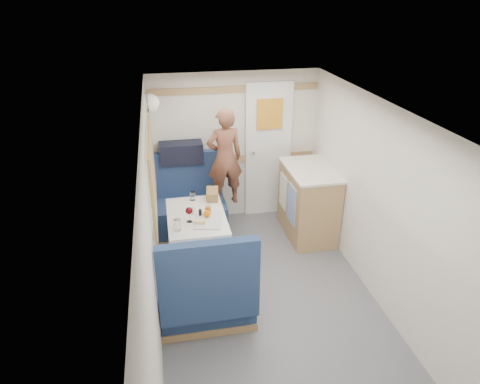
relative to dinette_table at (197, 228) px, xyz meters
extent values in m
plane|color=#515156|center=(0.65, -1.00, -0.57)|extent=(4.50, 4.50, 0.00)
plane|color=silver|center=(0.65, -1.00, 1.43)|extent=(4.50, 4.50, 0.00)
cube|color=silver|center=(0.65, 1.25, 0.43)|extent=(2.20, 0.02, 2.00)
cube|color=silver|center=(-0.45, -1.00, 0.43)|extent=(0.02, 4.50, 2.00)
cube|color=silver|center=(1.75, -1.00, 0.43)|extent=(0.02, 4.50, 2.00)
cube|color=#9A7645|center=(0.65, 1.23, 0.28)|extent=(2.15, 0.02, 0.08)
cube|color=#9A7645|center=(0.65, 1.23, 1.21)|extent=(2.15, 0.02, 0.08)
cube|color=#B1B79B|center=(-0.43, 0.00, 0.68)|extent=(0.04, 1.30, 0.72)
cube|color=white|center=(1.10, 1.22, 0.36)|extent=(0.62, 0.04, 1.86)
cube|color=orange|center=(1.10, 1.19, 0.88)|extent=(0.34, 0.03, 0.40)
cylinder|color=silver|center=(0.88, 1.17, 0.38)|extent=(0.04, 0.10, 0.04)
cube|color=white|center=(0.00, 0.00, 0.13)|extent=(0.62, 0.92, 0.04)
cylinder|color=silver|center=(0.00, 0.00, -0.22)|extent=(0.08, 0.08, 0.66)
cylinder|color=silver|center=(0.00, 0.00, -0.55)|extent=(0.36, 0.36, 0.03)
cube|color=#182A4D|center=(0.00, 0.80, -0.34)|extent=(0.88, 0.50, 0.45)
cube|color=#182A4D|center=(0.00, 1.08, 0.08)|extent=(0.88, 0.10, 0.80)
cube|color=#9A7645|center=(0.00, 0.80, -0.53)|extent=(0.90, 0.52, 0.08)
cube|color=#182A4D|center=(0.00, -0.80, -0.34)|extent=(0.88, 0.50, 0.45)
cube|color=#182A4D|center=(0.00, -1.08, 0.08)|extent=(0.88, 0.10, 0.80)
cube|color=#9A7645|center=(0.00, -0.80, -0.53)|extent=(0.90, 0.52, 0.08)
cube|color=#9A7645|center=(0.00, 1.12, 0.31)|extent=(0.90, 0.14, 0.04)
sphere|color=white|center=(-0.39, 0.85, 1.18)|extent=(0.20, 0.20, 0.20)
cube|color=#9A7645|center=(1.47, 0.55, -0.12)|extent=(0.54, 0.90, 0.90)
cube|color=silver|center=(1.47, 0.55, 0.34)|extent=(0.56, 0.92, 0.03)
cube|color=#5972B2|center=(1.19, 0.37, -0.02)|extent=(0.01, 0.30, 0.48)
cube|color=silver|center=(1.19, 0.73, -0.02)|extent=(0.01, 0.28, 0.44)
imported|color=brown|center=(0.44, 0.76, 0.49)|extent=(0.48, 0.34, 1.22)
cube|color=black|center=(-0.07, 1.12, 0.46)|extent=(0.54, 0.26, 0.26)
cube|color=silver|center=(0.11, -0.15, 0.16)|extent=(0.35, 0.41, 0.02)
sphere|color=#D96209|center=(0.11, -0.09, 0.21)|extent=(0.08, 0.08, 0.08)
cube|color=#E9DA86|center=(0.02, -0.21, 0.19)|extent=(0.12, 0.08, 0.04)
cylinder|color=white|center=(-0.08, -0.12, 0.16)|extent=(0.06, 0.06, 0.01)
cylinder|color=white|center=(-0.08, -0.12, 0.21)|extent=(0.01, 0.01, 0.10)
sphere|color=#46070B|center=(-0.08, -0.12, 0.28)|extent=(0.08, 0.08, 0.08)
cylinder|color=white|center=(-0.21, -0.27, 0.21)|extent=(0.07, 0.07, 0.12)
cylinder|color=white|center=(0.00, 0.38, 0.21)|extent=(0.06, 0.06, 0.10)
cylinder|color=#934F15|center=(0.13, -0.02, 0.20)|extent=(0.06, 0.06, 0.10)
cylinder|color=black|center=(0.04, -0.04, 0.20)|extent=(0.03, 0.03, 0.09)
cylinder|color=silver|center=(-0.03, 0.03, 0.20)|extent=(0.04, 0.04, 0.09)
cube|color=brown|center=(0.22, 0.38, 0.21)|extent=(0.17, 0.26, 0.10)
camera|label=1|loc=(-0.30, -4.04, 2.38)|focal=32.00mm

